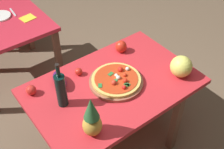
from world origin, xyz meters
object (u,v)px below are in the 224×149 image
Objects in this scene: pizza_board at (116,81)px; tomato_at_corner at (79,72)px; wine_bottle at (61,90)px; melon at (181,66)px; pineapple_left at (92,119)px; eggplant at (60,80)px; display_table at (113,92)px; tomato_by_bottle at (31,90)px; bell_pepper at (121,47)px; pizza at (116,79)px; knife_utensil at (13,12)px; dinner_plate at (0,16)px; napkin_folded at (28,18)px; background_table at (4,32)px.

tomato_at_corner reaches higher than pizza_board.
wine_bottle is 0.95m from melon.
pineapple_left reaches higher than eggplant.
tomato_by_bottle reaches higher than display_table.
pizza_board is at bearing -54.84° from tomato_at_corner.
pizza_board is 2.12× the size of eggplant.
pineapple_left is 2.95× the size of bell_pepper.
wine_bottle is at bearing -59.00° from tomato_by_bottle.
knife_utensil is (-0.22, 1.50, -0.04)m from pizza.
melon reaches higher than pizza.
display_table is 11.83× the size of bell_pepper.
dinner_plate is at bearing 89.89° from eggplant.
pizza_board is at bearing 150.83° from pizza.
tomato_by_bottle is at bearing 153.57° from pizza_board.
melon is at bearing -27.00° from pizza_board.
tomato_by_bottle is (-0.58, 0.29, -0.00)m from pizza.
pizza_board is 0.46m from wine_bottle.
eggplant is 3.23× the size of tomato_at_corner.
wine_bottle reaches higher than pizza_board.
napkin_folded is at bearing 80.15° from pineapple_left.
melon is (0.91, -0.29, -0.06)m from wine_bottle.
bell_pepper is 1.43× the size of tomato_by_bottle.
tomato_by_bottle is (-0.55, 0.29, 0.13)m from display_table.
eggplant reaches higher than dinner_plate.
pizza is 3.46× the size of bell_pepper.
tomato_at_corner is at bearing 120.00° from display_table.
eggplant is 1.11× the size of knife_utensil.
bell_pepper is at bearing 39.56° from pineapple_left.
dinner_plate is 1.22× the size of knife_utensil.
tomato_by_bottle is (-1.04, 0.52, -0.05)m from melon.
dinner_plate is (-0.35, 1.49, -0.00)m from pizza_board.
bell_pepper is (0.28, 0.29, 0.04)m from pizza_board.
dinner_plate is at bearing 79.54° from tomato_by_bottle.
melon is (0.46, -0.24, 0.05)m from pizza.
tomato_at_corner is at bearing -92.24° from napkin_folded.
dinner_plate is (-0.82, 1.73, -0.08)m from melon.
pizza_board is (0.39, -1.39, 0.12)m from background_table.
pineapple_left is (-0.41, -0.28, 0.13)m from pizza_board.
background_table is 1.15m from eggplant.
tomato_by_bottle reaches higher than tomato_at_corner.
wine_bottle is at bearing -103.61° from napkin_folded.
pizza is at bearing -83.73° from napkin_folded.
tomato_at_corner is (-0.18, 0.26, 0.02)m from pizza_board.
bell_pepper is (0.31, 0.29, 0.14)m from display_table.
bell_pepper reaches higher than tomato_by_bottle.
tomato_at_corner is at bearing -79.56° from background_table.
pizza_board reaches higher than display_table.
wine_bottle is 2.15× the size of melon.
tomato_at_corner is (0.40, -0.03, -0.01)m from tomato_by_bottle.
display_table is 16.89× the size of tomato_by_bottle.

